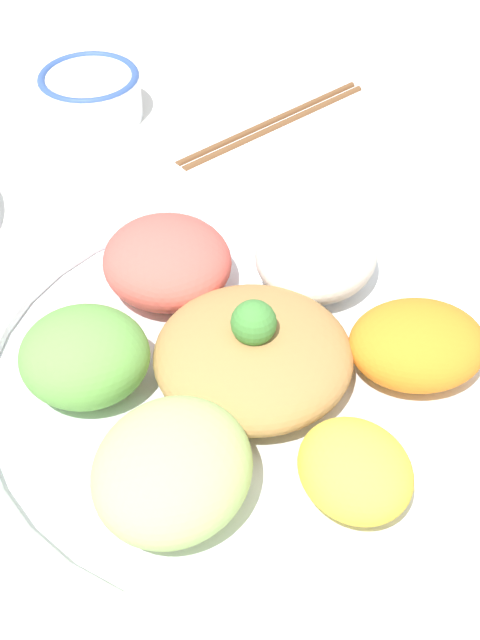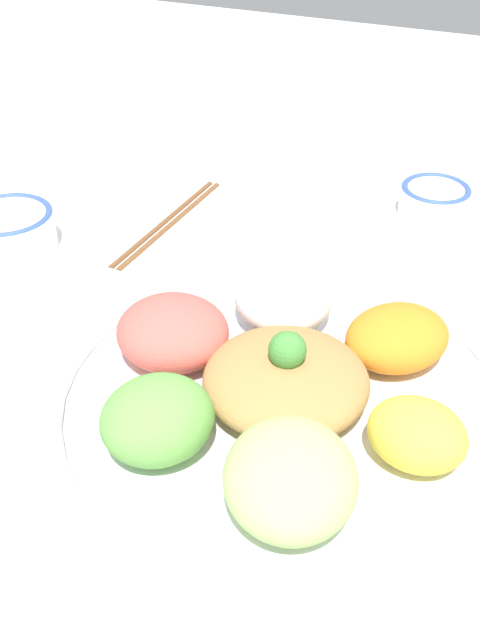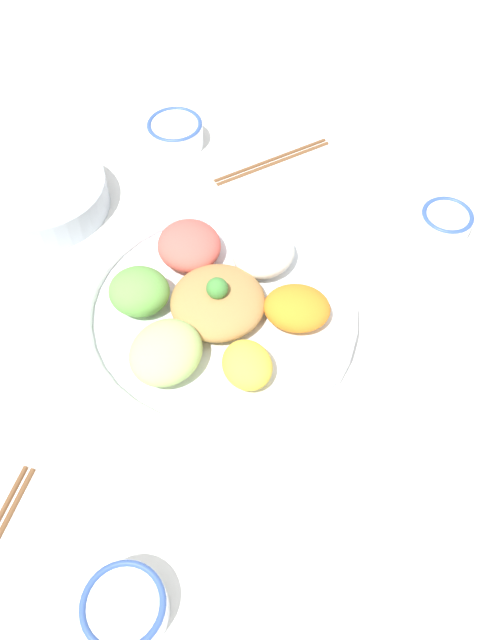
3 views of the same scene
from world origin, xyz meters
The scene contains 4 objects.
ground_plane centered at (0.00, 0.00, 0.00)m, with size 2.40×2.40×0.00m, color white.
salad_platter centered at (-0.01, 0.02, 0.03)m, with size 0.40×0.40×0.09m.
rice_bowl_blue centered at (-0.38, 0.16, 0.03)m, with size 0.10×0.10×0.05m.
chopsticks_pair_far centered at (-0.24, 0.28, 0.00)m, with size 0.03×0.23×0.01m.
Camera 1 is at (0.28, -0.26, 0.47)m, focal length 50.00 mm.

